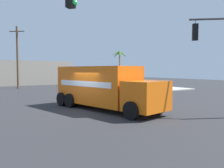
# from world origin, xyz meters

# --- Properties ---
(ground_plane) EXTENTS (100.00, 100.00, 0.00)m
(ground_plane) POSITION_xyz_m (0.00, 0.00, 0.00)
(ground_plane) COLOR #2B2B2D
(sidewalk_corner_far) EXTENTS (12.89, 12.89, 0.14)m
(sidewalk_corner_far) POSITION_xyz_m (13.10, 13.10, 0.07)
(sidewalk_corner_far) COLOR #B2ADA0
(sidewalk_corner_far) RESTS_ON ground
(delivery_truck) EXTENTS (4.20, 8.70, 2.91)m
(delivery_truck) POSITION_xyz_m (1.03, -0.15, 1.52)
(delivery_truck) COLOR orange
(delivery_truck) RESTS_ON ground
(traffic_light_secondary) EXTENTS (3.88, 2.96, 6.33)m
(traffic_light_secondary) POSITION_xyz_m (-5.81, -6.98, 4.32)
(traffic_light_secondary) COLOR #38383D
(traffic_light_secondary) RESTS_ON sidewalk_corner_near
(palm_tree_far) EXTENTS (2.49, 2.43, 5.55)m
(palm_tree_far) POSITION_xyz_m (14.12, 16.66, 3.82)
(palm_tree_far) COLOR #7A6647
(palm_tree_far) RESTS_ON sidewalk_corner_far
(utility_pole) EXTENTS (1.81, 1.44, 8.81)m
(utility_pole) POSITION_xyz_m (-0.07, 21.76, 4.55)
(utility_pole) COLOR brown
(utility_pole) RESTS_ON ground
(building_backdrop) EXTENTS (21.43, 6.00, 4.25)m
(building_backdrop) POSITION_xyz_m (-0.12, 30.30, 2.12)
(building_backdrop) COLOR gray
(building_backdrop) RESTS_ON ground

